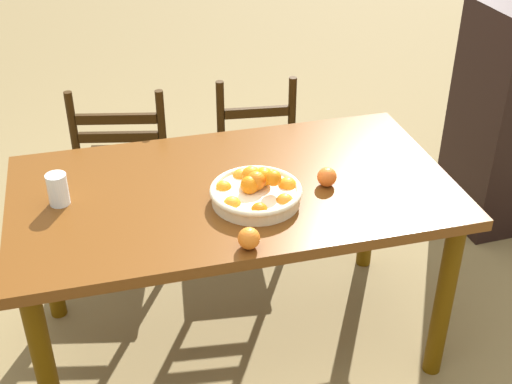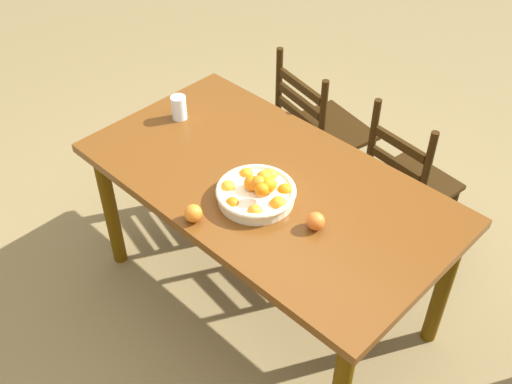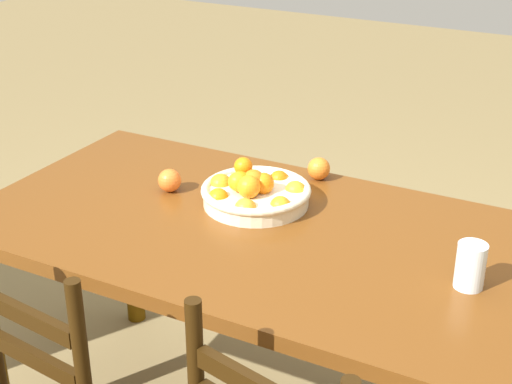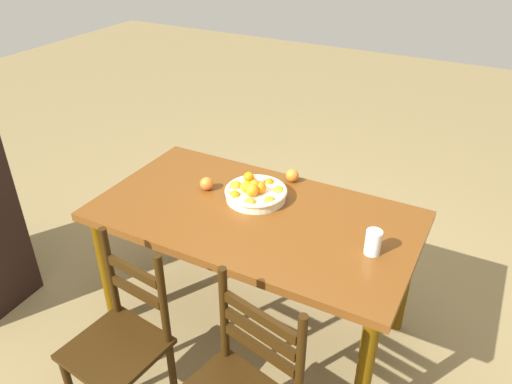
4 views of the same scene
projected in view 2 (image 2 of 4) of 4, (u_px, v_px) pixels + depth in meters
ground_plane at (265, 295)px, 3.07m from camera, size 12.00×12.00×0.00m
dining_table at (266, 196)px, 2.62m from camera, size 1.61×0.88×0.76m
chair_near_window at (319, 132)px, 3.37m from camera, size 0.52×0.52×0.91m
chair_by_cabinet at (407, 187)px, 3.05m from camera, size 0.42×0.42×0.90m
fruit_bowl at (257, 192)px, 2.44m from camera, size 0.33×0.33×0.13m
orange_loose_0 at (316, 221)px, 2.32m from camera, size 0.07×0.07×0.07m
orange_loose_1 at (193, 213)px, 2.35m from camera, size 0.07×0.07×0.07m
drinking_glass at (179, 108)px, 2.87m from camera, size 0.07×0.07×0.12m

